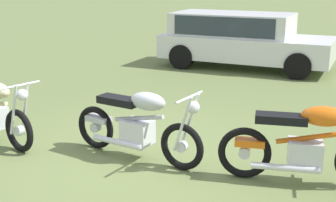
# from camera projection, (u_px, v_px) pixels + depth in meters

# --- Properties ---
(ground_plane) EXTENTS (120.00, 120.00, 0.00)m
(ground_plane) POSITION_uv_depth(u_px,v_px,m) (139.00, 158.00, 6.33)
(ground_plane) COLOR olive
(motorcycle_silver) EXTENTS (2.04, 0.69, 1.02)m
(motorcycle_silver) POSITION_uv_depth(u_px,v_px,m) (137.00, 125.00, 6.19)
(motorcycle_silver) COLOR black
(motorcycle_silver) RESTS_ON ground
(motorcycle_orange) EXTENTS (2.01, 0.75, 1.02)m
(motorcycle_orange) POSITION_uv_depth(u_px,v_px,m) (306.00, 145.00, 5.46)
(motorcycle_orange) COLOR black
(motorcycle_orange) RESTS_ON ground
(car_white) EXTENTS (4.47, 2.08, 1.43)m
(car_white) POSITION_uv_depth(u_px,v_px,m) (239.00, 36.00, 12.21)
(car_white) COLOR silver
(car_white) RESTS_ON ground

